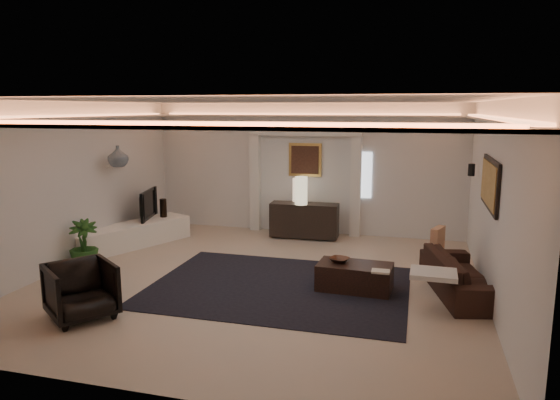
% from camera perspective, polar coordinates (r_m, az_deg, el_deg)
% --- Properties ---
extents(floor, '(7.00, 7.00, 0.00)m').
position_cam_1_polar(floor, '(8.49, -2.40, -8.97)').
color(floor, '#A79A87').
rests_on(floor, ground).
extents(ceiling, '(7.00, 7.00, 0.00)m').
position_cam_1_polar(ceiling, '(8.02, -2.55, 11.00)').
color(ceiling, white).
rests_on(ceiling, ground).
extents(wall_back, '(7.00, 0.00, 7.00)m').
position_cam_1_polar(wall_back, '(11.48, 2.84, 3.52)').
color(wall_back, silver).
rests_on(wall_back, ground).
extents(wall_front, '(7.00, 0.00, 7.00)m').
position_cam_1_polar(wall_front, '(4.99, -14.82, -5.74)').
color(wall_front, silver).
rests_on(wall_front, ground).
extents(wall_left, '(0.00, 7.00, 7.00)m').
position_cam_1_polar(wall_left, '(9.77, -22.44, 1.56)').
color(wall_left, silver).
rests_on(wall_left, ground).
extents(wall_right, '(0.00, 7.00, 7.00)m').
position_cam_1_polar(wall_right, '(7.83, 22.76, -0.44)').
color(wall_right, silver).
rests_on(wall_right, ground).
extents(cove_soffit, '(7.00, 7.00, 0.04)m').
position_cam_1_polar(cove_soffit, '(8.02, -2.54, 9.00)').
color(cove_soffit, silver).
rests_on(cove_soffit, ceiling).
extents(daylight_slit, '(0.25, 0.03, 1.00)m').
position_cam_1_polar(daylight_slit, '(11.26, 9.55, 2.75)').
color(daylight_slit, white).
rests_on(daylight_slit, wall_back).
extents(area_rug, '(4.00, 3.00, 0.01)m').
position_cam_1_polar(area_rug, '(8.20, -0.12, -9.63)').
color(area_rug, black).
rests_on(area_rug, ground).
extents(pilaster_left, '(0.22, 0.20, 2.20)m').
position_cam_1_polar(pilaster_left, '(11.73, -2.78, 1.94)').
color(pilaster_left, silver).
rests_on(pilaster_left, ground).
extents(pilaster_right, '(0.22, 0.20, 2.20)m').
position_cam_1_polar(pilaster_right, '(11.24, 8.45, 1.47)').
color(pilaster_right, silver).
rests_on(pilaster_right, ground).
extents(alcove_header, '(2.52, 0.20, 0.12)m').
position_cam_1_polar(alcove_header, '(11.32, 2.77, 7.49)').
color(alcove_header, silver).
rests_on(alcove_header, wall_back).
extents(painting_frame, '(0.74, 0.04, 0.74)m').
position_cam_1_polar(painting_frame, '(11.43, 2.82, 4.50)').
color(painting_frame, tan).
rests_on(painting_frame, wall_back).
extents(painting_canvas, '(0.62, 0.02, 0.62)m').
position_cam_1_polar(painting_canvas, '(11.40, 2.79, 4.49)').
color(painting_canvas, '#4C2D1E').
rests_on(painting_canvas, wall_back).
extents(art_panel_frame, '(0.04, 1.64, 0.74)m').
position_cam_1_polar(art_panel_frame, '(8.08, 22.40, 1.69)').
color(art_panel_frame, black).
rests_on(art_panel_frame, wall_right).
extents(art_panel_gold, '(0.02, 1.50, 0.62)m').
position_cam_1_polar(art_panel_gold, '(8.07, 22.22, 1.70)').
color(art_panel_gold, tan).
rests_on(art_panel_gold, wall_right).
extents(wall_sconce, '(0.12, 0.12, 0.22)m').
position_cam_1_polar(wall_sconce, '(9.94, 20.57, 3.17)').
color(wall_sconce, black).
rests_on(wall_sconce, wall_right).
extents(wall_niche, '(0.10, 0.55, 0.04)m').
position_cam_1_polar(wall_niche, '(10.84, -17.77, 3.71)').
color(wall_niche, silver).
rests_on(wall_niche, wall_left).
extents(console, '(1.47, 0.51, 0.73)m').
position_cam_1_polar(console, '(11.08, 2.72, -2.24)').
color(console, black).
rests_on(console, ground).
extents(lamp_left, '(0.25, 0.25, 0.50)m').
position_cam_1_polar(lamp_left, '(11.21, 2.00, 1.51)').
color(lamp_left, beige).
rests_on(lamp_left, console).
extents(lamp_right, '(0.34, 0.34, 0.59)m').
position_cam_1_polar(lamp_right, '(10.83, 2.38, 1.19)').
color(lamp_right, '#F5E7B6').
rests_on(lamp_right, console).
extents(media_ledge, '(1.64, 2.63, 0.49)m').
position_cam_1_polar(media_ledge, '(10.87, -16.30, -3.84)').
color(media_ledge, white).
rests_on(media_ledge, ground).
extents(tv, '(1.07, 0.38, 0.62)m').
position_cam_1_polar(tv, '(11.23, -14.94, -0.54)').
color(tv, black).
rests_on(tv, media_ledge).
extents(figurine, '(0.17, 0.17, 0.39)m').
position_cam_1_polar(figurine, '(11.30, -12.88, -0.99)').
color(figurine, black).
rests_on(figurine, media_ledge).
extents(ginger_jar, '(0.46, 0.46, 0.41)m').
position_cam_1_polar(ginger_jar, '(10.35, -17.63, 4.67)').
color(ginger_jar, '#3F4F5A').
rests_on(ginger_jar, wall_niche).
extents(plant, '(0.68, 0.68, 0.87)m').
position_cam_1_polar(plant, '(9.61, -21.05, -4.67)').
color(plant, '#1F4717').
rests_on(plant, ground).
extents(sofa, '(2.15, 1.23, 0.59)m').
position_cam_1_polar(sofa, '(8.32, 19.56, -7.84)').
color(sofa, brown).
rests_on(sofa, ground).
extents(throw_blanket, '(0.63, 0.52, 0.07)m').
position_cam_1_polar(throw_blanket, '(7.39, 16.75, -7.88)').
color(throw_blanket, silver).
rests_on(throw_blanket, sofa).
extents(throw_pillow, '(0.26, 0.44, 0.42)m').
position_cam_1_polar(throw_pillow, '(9.28, 17.17, -4.20)').
color(throw_pillow, tan).
rests_on(throw_pillow, sofa).
extents(coffee_table, '(1.16, 0.68, 0.42)m').
position_cam_1_polar(coffee_table, '(8.10, 8.32, -8.51)').
color(coffee_table, black).
rests_on(coffee_table, ground).
extents(bowl, '(0.37, 0.37, 0.07)m').
position_cam_1_polar(bowl, '(8.09, 6.63, -6.69)').
color(bowl, '#3E2318').
rests_on(bowl, coffee_table).
extents(magazine, '(0.26, 0.19, 0.03)m').
position_cam_1_polar(magazine, '(7.70, 11.15, -7.87)').
color(magazine, beige).
rests_on(magazine, coffee_table).
extents(armchair, '(1.16, 1.15, 0.76)m').
position_cam_1_polar(armchair, '(7.44, -21.30, -9.41)').
color(armchair, black).
rests_on(armchair, ground).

